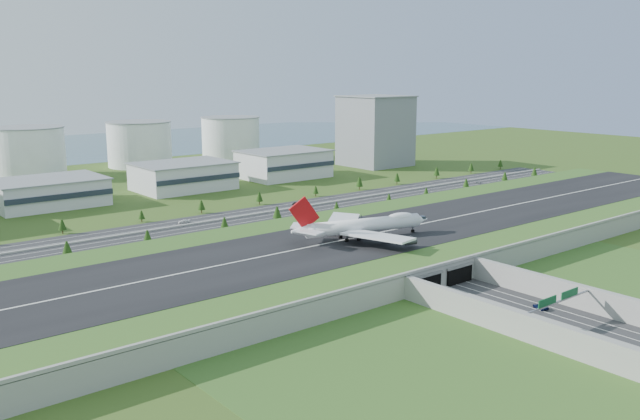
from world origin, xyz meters
TOP-DOWN VIEW (x-y plane):
  - ground at (0.00, 0.00)m, footprint 1200.00×1200.00m
  - airfield_deck at (0.00, -0.09)m, footprint 520.00×100.00m
  - underpass_road at (0.00, -99.42)m, footprint 38.80×120.40m
  - sign_gantry_near at (0.00, -95.04)m, footprint 38.70×0.70m
  - north_expressway at (0.00, 95.00)m, footprint 560.00×36.00m
  - tree_row at (16.21, 95.96)m, footprint 505.45×48.64m
  - hangar_mid_a at (-60.00, 190.00)m, footprint 58.00×42.00m
  - hangar_mid_b at (25.00, 190.00)m, footprint 58.00×42.00m
  - hangar_mid_c at (105.00, 190.00)m, footprint 58.00×42.00m
  - office_tower at (200.00, 195.00)m, footprint 46.00×46.00m
  - fuel_tank_b at (-35.00, 310.00)m, footprint 50.00×50.00m
  - fuel_tank_c at (50.00, 310.00)m, footprint 50.00×50.00m
  - fuel_tank_d at (135.00, 310.00)m, footprint 50.00×50.00m
  - bay_water at (0.00, 480.00)m, footprint 1200.00×260.00m
  - boeing_747 at (4.86, -2.52)m, footprint 62.19×58.01m
  - car_0 at (-6.96, -89.60)m, footprint 2.17×4.84m
  - car_1 at (-7.57, -123.83)m, footprint 2.19×4.89m
  - car_2 at (7.99, -84.14)m, footprint 3.94×6.05m
  - car_5 at (50.16, 103.42)m, footprint 4.54×2.63m
  - car_6 at (191.17, 84.55)m, footprint 5.33×3.94m
  - car_7 at (-21.98, 100.94)m, footprint 6.18×4.13m

SIDE VIEW (x-z plane):
  - ground at x=0.00m, z-range 0.00..0.00m
  - bay_water at x=0.00m, z-range 0.00..0.06m
  - north_expressway at x=0.00m, z-range 0.00..0.12m
  - car_6 at x=191.17m, z-range 0.12..1.47m
  - car_5 at x=50.16m, z-range 0.12..1.53m
  - car_2 at x=7.99m, z-range 0.12..1.67m
  - car_1 at x=-7.57m, z-range 0.12..1.68m
  - car_0 at x=-6.96m, z-range 0.12..1.73m
  - car_7 at x=-21.98m, z-range 0.12..1.78m
  - underpass_road at x=0.00m, z-range -0.57..7.43m
  - airfield_deck at x=0.00m, z-range -0.48..8.72m
  - tree_row at x=16.21m, z-range 0.53..8.84m
  - sign_gantry_near at x=0.00m, z-range 2.05..11.85m
  - hangar_mid_a at x=-60.00m, z-range 0.00..15.00m
  - hangar_mid_b at x=25.00m, z-range 0.00..17.00m
  - hangar_mid_c at x=105.00m, z-range 0.00..19.00m
  - boeing_747 at x=4.86m, z-range 3.77..23.42m
  - fuel_tank_b at x=-35.00m, z-range 0.00..35.00m
  - fuel_tank_c at x=50.00m, z-range 0.00..35.00m
  - fuel_tank_d at x=135.00m, z-range 0.00..35.00m
  - office_tower at x=200.00m, z-range 0.00..55.00m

